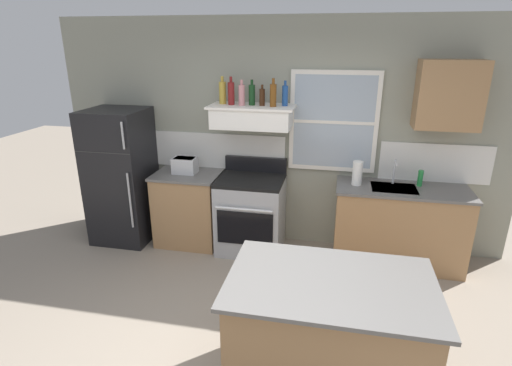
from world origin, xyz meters
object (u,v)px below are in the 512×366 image
object	(u,v)px
bottle_red_label_wine	(231,93)
bottle_rose_pink	(242,95)
stove_range	(251,214)
toaster	(185,165)
bottle_champagne_gold_foil	(223,92)
bottle_blue_liqueur	(285,95)
kitchen_island	(327,336)
paper_towel_roll	(357,173)
bottle_amber_wine	(273,95)
refrigerator	(121,176)
bottle_brown_stout	(262,97)
dish_soap_bottle	(420,178)
bottle_dark_green_wine	(252,94)

from	to	relation	value
bottle_red_label_wine	bottle_rose_pink	world-z (taller)	bottle_red_label_wine
stove_range	toaster	bearing A→B (deg)	176.82
bottle_champagne_gold_foil	bottle_blue_liqueur	distance (m)	0.72
kitchen_island	paper_towel_roll	bearing A→B (deg)	83.86
bottle_amber_wine	bottle_blue_liqueur	distance (m)	0.15
refrigerator	bottle_brown_stout	xyz separation A→B (m)	(1.76, 0.11, 1.01)
bottle_rose_pink	bottle_brown_stout	distance (m)	0.23
paper_towel_roll	dish_soap_bottle	xyz separation A→B (m)	(0.68, 0.10, -0.04)
bottle_blue_liqueur	dish_soap_bottle	bearing A→B (deg)	0.35
toaster	bottle_dark_green_wine	bearing A→B (deg)	4.05
bottle_rose_pink	bottle_dark_green_wine	distance (m)	0.11
stove_range	kitchen_island	world-z (taller)	stove_range
kitchen_island	bottle_red_label_wine	bearing A→B (deg)	120.96
bottle_amber_wine	bottle_red_label_wine	bearing A→B (deg)	174.87
refrigerator	kitchen_island	world-z (taller)	refrigerator
dish_soap_bottle	bottle_blue_liqueur	bearing A→B (deg)	-179.65
bottle_brown_stout	paper_towel_roll	bearing A→B (deg)	-2.66
stove_range	bottle_red_label_wine	bearing A→B (deg)	160.44
bottle_champagne_gold_foil	paper_towel_roll	distance (m)	1.76
refrigerator	stove_range	distance (m)	1.69
bottle_rose_pink	dish_soap_bottle	world-z (taller)	bottle_rose_pink
refrigerator	paper_towel_roll	distance (m)	2.86
paper_towel_roll	kitchen_island	size ratio (longest dim) A/B	0.19
bottle_dark_green_wine	toaster	bearing A→B (deg)	-175.95
bottle_red_label_wine	kitchen_island	world-z (taller)	bottle_red_label_wine
stove_range	bottle_champagne_gold_foil	distance (m)	1.46
paper_towel_roll	bottle_red_label_wine	bearing A→B (deg)	178.10
stove_range	bottle_blue_liqueur	size ratio (longest dim) A/B	3.99
bottle_amber_wine	kitchen_island	xyz separation A→B (m)	(0.74, -2.00, -1.42)
bottle_dark_green_wine	bottle_brown_stout	world-z (taller)	bottle_dark_green_wine
toaster	dish_soap_bottle	bearing A→B (deg)	1.94
stove_range	bottle_rose_pink	xyz separation A→B (m)	(-0.11, 0.06, 1.40)
bottle_red_label_wine	bottle_brown_stout	bearing A→B (deg)	0.44
dish_soap_bottle	toaster	bearing A→B (deg)	-178.06
bottle_red_label_wine	bottle_blue_liqueur	bearing A→B (deg)	4.10
bottle_red_label_wine	paper_towel_roll	xyz separation A→B (m)	(1.44, -0.05, -0.83)
bottle_red_label_wine	bottle_brown_stout	world-z (taller)	bottle_red_label_wine
refrigerator	dish_soap_bottle	world-z (taller)	refrigerator
bottle_red_label_wine	kitchen_island	size ratio (longest dim) A/B	0.22
bottle_red_label_wine	bottle_brown_stout	xyz separation A→B (m)	(0.35, 0.00, -0.03)
refrigerator	toaster	world-z (taller)	refrigerator
bottle_brown_stout	dish_soap_bottle	distance (m)	1.96
paper_towel_roll	dish_soap_bottle	world-z (taller)	paper_towel_roll
bottle_brown_stout	bottle_amber_wine	size ratio (longest dim) A/B	0.76
bottle_amber_wine	paper_towel_roll	distance (m)	1.26
dish_soap_bottle	kitchen_island	bearing A→B (deg)	-113.15
kitchen_island	bottle_champagne_gold_foil	bearing A→B (deg)	122.61
bottle_rose_pink	bottle_dark_green_wine	world-z (taller)	same
bottle_dark_green_wine	dish_soap_bottle	xyz separation A→B (m)	(1.89, 0.03, -0.86)
bottle_champagne_gold_foil	bottle_red_label_wine	size ratio (longest dim) A/B	0.99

